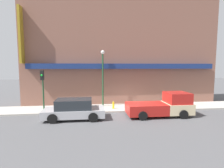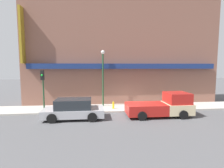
% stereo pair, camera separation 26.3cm
% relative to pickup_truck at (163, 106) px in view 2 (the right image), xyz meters
% --- Properties ---
extents(ground_plane, '(80.00, 80.00, 0.00)m').
position_rel_pickup_truck_xyz_m(ground_plane, '(-2.42, 1.28, -0.80)').
color(ground_plane, '#4C4C4F').
extents(sidewalk, '(36.00, 2.86, 0.14)m').
position_rel_pickup_truck_xyz_m(sidewalk, '(-2.42, 2.71, -0.73)').
color(sidewalk, '#ADA89E').
rests_on(sidewalk, ground).
extents(building, '(19.80, 3.80, 10.79)m').
position_rel_pickup_truck_xyz_m(building, '(-2.43, 5.63, 4.58)').
color(building, brown).
rests_on(building, ground).
extents(pickup_truck, '(5.07, 2.18, 1.86)m').
position_rel_pickup_truck_xyz_m(pickup_truck, '(0.00, 0.00, 0.00)').
color(pickup_truck, beige).
rests_on(pickup_truck, ground).
extents(parked_car, '(4.50, 2.10, 1.50)m').
position_rel_pickup_truck_xyz_m(parked_car, '(-6.93, 0.00, -0.07)').
color(parked_car, '#ADADB2').
rests_on(parked_car, ground).
extents(fire_hydrant, '(0.18, 0.18, 0.64)m').
position_rel_pickup_truck_xyz_m(fire_hydrant, '(-3.68, 2.22, -0.34)').
color(fire_hydrant, yellow).
rests_on(fire_hydrant, sidewalk).
extents(street_lamp, '(0.36, 0.36, 5.26)m').
position_rel_pickup_truck_xyz_m(street_lamp, '(-4.55, 3.32, 2.65)').
color(street_lamp, '#1E4728').
rests_on(street_lamp, sidewalk).
extents(traffic_light, '(0.28, 0.42, 3.46)m').
position_rel_pickup_truck_xyz_m(traffic_light, '(-9.62, 1.88, 1.73)').
color(traffic_light, '#1E4728').
rests_on(traffic_light, sidewalk).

